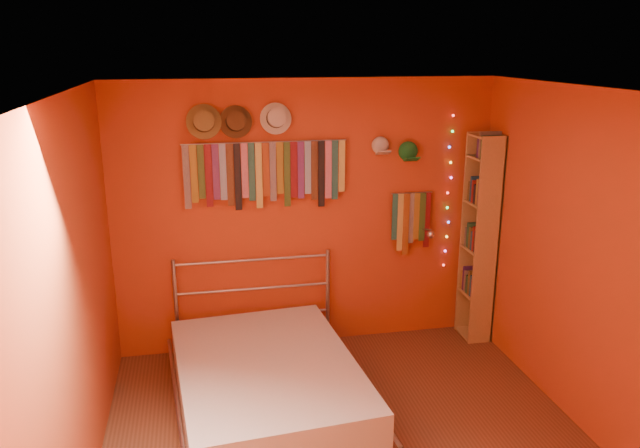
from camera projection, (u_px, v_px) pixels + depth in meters
back_wall at (307, 217)px, 5.74m from camera, size 3.50×0.02×2.50m
right_wall at (593, 268)px, 4.42m from camera, size 0.02×3.50×2.50m
left_wall at (73, 308)px, 3.75m from camera, size 0.02×3.50×2.50m
ceiling at (358, 92)px, 3.74m from camera, size 3.50×3.50×0.02m
tie_rack at (266, 171)px, 5.48m from camera, size 1.45×0.03×0.61m
small_tie_rack at (411, 219)px, 5.88m from camera, size 0.40×0.03×0.60m
fedora_olive at (204, 121)px, 5.22m from camera, size 0.30×0.16×0.29m
fedora_brown at (236, 121)px, 5.28m from camera, size 0.28×0.15×0.28m
fedora_white at (276, 118)px, 5.34m from camera, size 0.27×0.15×0.27m
cap_white at (380, 145)px, 5.63m from camera, size 0.17×0.21×0.17m
cap_green at (408, 151)px, 5.70m from camera, size 0.18×0.23×0.18m
fairy_lights at (449, 193)px, 5.91m from camera, size 0.06×0.02×1.48m
reading_lamp at (429, 233)px, 5.77m from camera, size 0.07×0.30×0.09m
bookshelf at (483, 237)px, 5.91m from camera, size 0.25×0.34×2.00m
bed at (267, 383)px, 4.89m from camera, size 1.59×2.02×0.95m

